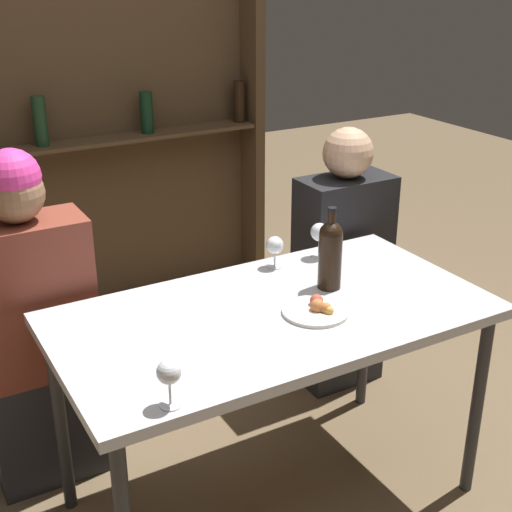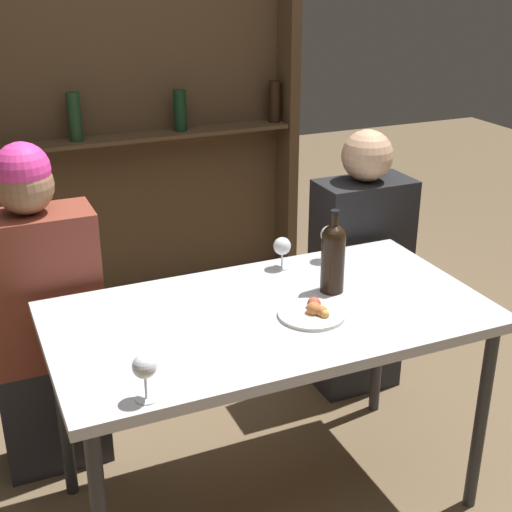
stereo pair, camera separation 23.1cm
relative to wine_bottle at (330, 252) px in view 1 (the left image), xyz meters
name	(u,v)px [view 1 (the left image)]	position (x,y,z in m)	size (l,w,h in m)	color
ground_plane	(271,496)	(-0.26, -0.05, -0.90)	(10.00, 10.00, 0.00)	brown
dining_table	(273,328)	(-0.26, -0.05, -0.20)	(1.42, 0.76, 0.77)	silver
wine_rack_wall	(90,97)	(-0.26, 1.76, 0.26)	(1.89, 0.21, 2.33)	#4C3823
wine_bottle	(330,252)	(0.00, 0.00, 0.00)	(0.08, 0.08, 0.29)	black
wine_glass_0	(169,374)	(-0.76, -0.38, -0.04)	(0.07, 0.07, 0.13)	silver
wine_glass_1	(320,233)	(0.12, 0.24, -0.04)	(0.07, 0.07, 0.14)	silver
wine_glass_2	(275,246)	(-0.07, 0.24, -0.05)	(0.07, 0.07, 0.12)	silver
food_plate_0	(317,309)	(-0.14, -0.14, -0.12)	(0.22, 0.22, 0.05)	silver
seated_person_left	(33,332)	(-0.92, 0.48, -0.29)	(0.43, 0.22, 1.27)	#26262B
seated_person_right	(342,268)	(0.42, 0.48, -0.34)	(0.40, 0.22, 1.19)	#26262B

